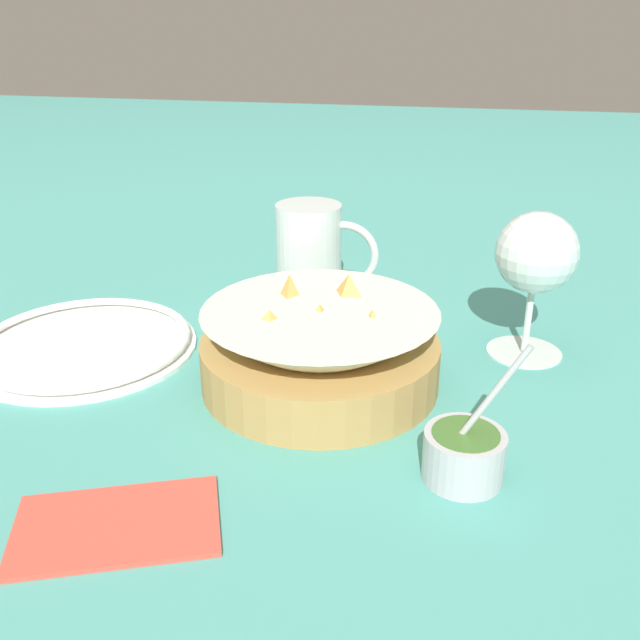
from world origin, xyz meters
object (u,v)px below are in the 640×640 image
Objects in this scene: wine_glass at (536,258)px; beer_mug at (311,258)px; sauce_cup at (464,453)px; side_plate at (84,344)px; food_basket at (320,349)px.

wine_glass is 0.26m from beer_mug.
sauce_cup is 0.51× the size of side_plate.
side_plate is (-0.39, 0.14, -0.01)m from sauce_cup.
beer_mug is at bearing 41.83° from side_plate.
sauce_cup is at bearing -19.63° from side_plate.
food_basket is 0.20m from beer_mug.
beer_mug reaches higher than sauce_cup.
side_plate is at bearing 160.37° from sauce_cup.
sauce_cup is 0.37m from beer_mug.
wine_glass is at bearing -20.25° from beer_mug.
side_plate is at bearing -138.17° from beer_mug.
food_basket is at bearing -3.90° from side_plate.
side_plate is (-0.20, -0.18, -0.05)m from beer_mug.
wine_glass reaches higher than beer_mug.
beer_mug reaches higher than food_basket.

